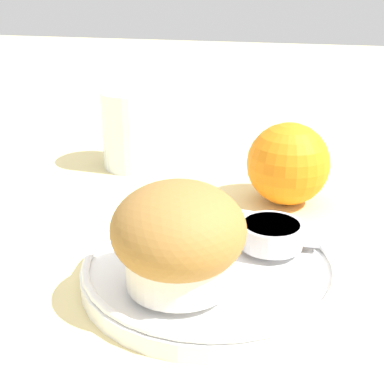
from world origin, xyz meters
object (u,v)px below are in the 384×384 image
object	(u,v)px
muffin	(178,238)
juice_glass	(134,129)
orange_fruit	(288,164)
butter_knife	(214,231)

from	to	relation	value
muffin	juice_glass	bearing A→B (deg)	114.72
muffin	juice_glass	world-z (taller)	muffin
orange_fruit	muffin	bearing A→B (deg)	-106.47
juice_glass	butter_knife	bearing A→B (deg)	-55.12
muffin	orange_fruit	xyz separation A→B (m)	(0.06, 0.21, -0.01)
juice_glass	muffin	bearing A→B (deg)	-65.28
muffin	orange_fruit	size ratio (longest dim) A/B	1.10
butter_knife	orange_fruit	xyz separation A→B (m)	(0.05, 0.13, 0.02)
butter_knife	juice_glass	xyz separation A→B (m)	(-0.14, 0.20, 0.03)
orange_fruit	butter_knife	bearing A→B (deg)	-112.66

